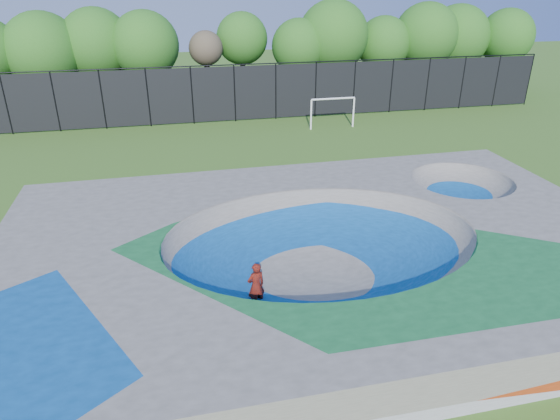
# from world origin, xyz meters

# --- Properties ---
(ground) EXTENTS (120.00, 120.00, 0.00)m
(ground) POSITION_xyz_m (0.00, 0.00, 0.00)
(ground) COLOR #365F1A
(ground) RESTS_ON ground
(skate_deck) EXTENTS (22.00, 14.00, 1.50)m
(skate_deck) POSITION_xyz_m (0.00, 0.00, 0.75)
(skate_deck) COLOR gray
(skate_deck) RESTS_ON ground
(skater) EXTENTS (0.67, 0.54, 1.61)m
(skater) POSITION_xyz_m (-2.60, -1.66, 0.80)
(skater) COLOR #AF1F0E
(skater) RESTS_ON ground
(skateboard) EXTENTS (0.81, 0.48, 0.05)m
(skateboard) POSITION_xyz_m (-2.60, -1.66, 0.03)
(skateboard) COLOR black
(skateboard) RESTS_ON ground
(soccer_goal) EXTENTS (3.17, 0.12, 2.10)m
(soccer_goal) POSITION_xyz_m (6.27, 17.72, 1.45)
(soccer_goal) COLOR white
(soccer_goal) RESTS_ON ground
(fence) EXTENTS (48.09, 0.09, 4.04)m
(fence) POSITION_xyz_m (0.00, 21.00, 2.10)
(fence) COLOR black
(fence) RESTS_ON ground
(treeline) EXTENTS (53.79, 6.63, 8.05)m
(treeline) POSITION_xyz_m (1.34, 26.12, 4.88)
(treeline) COLOR #4F3227
(treeline) RESTS_ON ground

